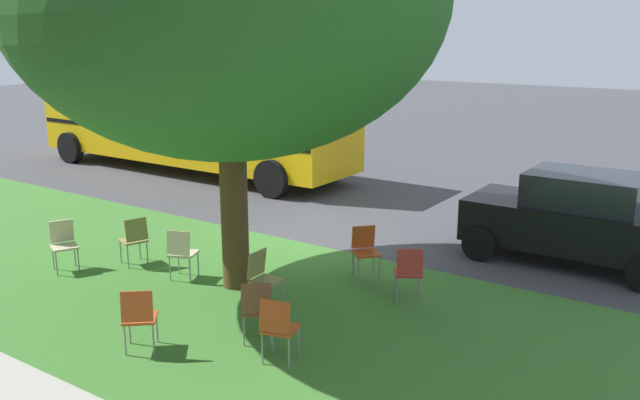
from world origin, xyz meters
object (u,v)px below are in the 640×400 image
at_px(chair_0, 409,270).
at_px(chair_8, 134,237).
at_px(chair_4, 181,250).
at_px(school_bus, 189,111).
at_px(chair_1, 63,241).
at_px(parked_car, 576,217).
at_px(chair_6, 139,315).
at_px(chair_7, 365,248).
at_px(chair_2, 263,275).
at_px(chair_5, 278,325).
at_px(chair_3, 257,307).

relative_size(chair_0, chair_8, 1.00).
bearing_deg(chair_4, school_bus, -46.40).
bearing_deg(chair_1, school_bus, -60.30).
bearing_deg(chair_1, chair_8, -134.06).
bearing_deg(parked_car, chair_6, 61.04).
bearing_deg(chair_7, chair_4, 36.87).
bearing_deg(parked_car, chair_4, 41.65).
bearing_deg(chair_4, chair_6, 123.47).
height_order(chair_0, chair_7, same).
xyz_separation_m(chair_2, chair_5, (-1.27, 1.27, 0.00)).
xyz_separation_m(chair_3, chair_4, (2.53, -1.11, 0.00)).
distance_m(chair_1, chair_6, 3.75).
distance_m(chair_2, chair_4, 1.85).
bearing_deg(school_bus, chair_2, 140.37).
height_order(chair_1, chair_4, same).
bearing_deg(chair_4, chair_3, 156.33).
height_order(chair_5, school_bus, school_bus).
relative_size(chair_3, school_bus, 0.08).
xyz_separation_m(chair_0, chair_7, (1.10, -0.55, 0.00)).
height_order(chair_0, chair_1, same).
bearing_deg(chair_3, chair_4, -23.67).
bearing_deg(chair_6, chair_0, -121.50).
bearing_deg(school_bus, chair_7, 151.54).
bearing_deg(chair_5, parked_car, -108.98).
xyz_separation_m(chair_4, chair_7, (-2.46, -1.85, 0.00)).
bearing_deg(chair_0, chair_8, 14.58).
xyz_separation_m(chair_3, chair_8, (3.75, -1.17, 0.00)).
height_order(chair_7, chair_8, same).
relative_size(chair_0, chair_3, 1.00).
relative_size(chair_6, chair_7, 1.00).
xyz_separation_m(chair_1, chair_3, (-4.59, 0.31, 0.00)).
xyz_separation_m(chair_4, chair_5, (-3.12, 1.41, 0.00)).
relative_size(chair_0, chair_2, 1.00).
bearing_deg(parked_car, chair_3, 65.11).
height_order(chair_0, chair_5, same).
xyz_separation_m(chair_3, chair_6, (1.10, 1.06, 0.00)).
distance_m(chair_4, chair_5, 3.42).
relative_size(chair_2, chair_5, 1.00).
bearing_deg(chair_8, chair_1, 45.94).
height_order(chair_0, chair_4, same).
distance_m(chair_8, school_bus, 8.33).
xyz_separation_m(chair_2, parked_car, (-3.34, -4.75, 0.32)).
xyz_separation_m(chair_1, chair_4, (-2.05, -0.80, 0.00)).
xyz_separation_m(chair_2, chair_3, (-0.68, 0.97, 0.00)).
height_order(chair_2, chair_6, same).
height_order(chair_0, school_bus, school_bus).
xyz_separation_m(chair_5, chair_6, (1.68, 0.76, 0.00)).
xyz_separation_m(chair_8, parked_car, (-6.41, -4.56, 0.32)).
height_order(chair_4, chair_7, same).
xyz_separation_m(chair_0, chair_8, (4.78, 1.24, 0.00)).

